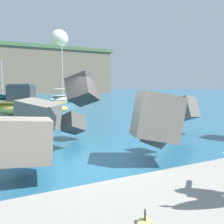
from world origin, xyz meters
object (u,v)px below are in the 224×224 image
at_px(radar_dome, 59,41).
at_px(boat_near_right, 27,105).
at_px(mooring_buoy_inner, 184,105).
at_px(boat_near_left, 4,96).
at_px(boat_mid_left, 65,98).

bearing_deg(radar_dome, boat_near_right, -106.77).
bearing_deg(boat_near_right, mooring_buoy_inner, 3.32).
distance_m(boat_near_left, boat_mid_left, 15.76).
distance_m(boat_near_right, radar_dome, 90.59).
height_order(boat_near_left, radar_dome, radar_dome).
bearing_deg(boat_mid_left, boat_near_left, 116.96).
bearing_deg(mooring_buoy_inner, boat_near_right, -176.68).
xyz_separation_m(boat_near_right, boat_mid_left, (7.09, 14.14, -0.16)).
relative_size(boat_near_left, boat_mid_left, 0.87).
height_order(mooring_buoy_inner, radar_dome, radar_dome).
bearing_deg(mooring_buoy_inner, boat_mid_left, 127.06).
height_order(boat_mid_left, mooring_buoy_inner, boat_mid_left).
xyz_separation_m(boat_near_right, mooring_buoy_inner, (17.03, 0.99, -0.54)).
relative_size(boat_near_left, mooring_buoy_inner, 15.97).
bearing_deg(boat_mid_left, mooring_buoy_inner, -52.94).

